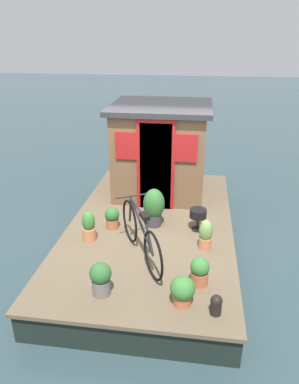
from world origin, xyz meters
name	(u,v)px	position (x,y,z in m)	size (l,w,h in m)	color
ground_plane	(151,246)	(0.00, 0.00, 0.00)	(60.00, 60.00, 0.00)	#2D4247
houseboat_deck	(151,235)	(0.00, 0.00, 0.25)	(5.20, 2.92, 0.51)	brown
houseboat_cabin	(161,149)	(1.48, 0.00, 1.46)	(1.93, 2.01, 1.88)	brown
bicycle	(140,235)	(-1.12, 0.01, 0.90)	(1.59, 0.88, 0.85)	black
potted_plant_basil	(206,234)	(-0.73, -0.98, 0.76)	(0.22, 0.22, 0.51)	#C6754C
potted_plant_succulent	(200,271)	(-1.65, -0.90, 0.72)	(0.26, 0.26, 0.41)	#B2603D
potted_plant_lavender	(154,207)	(-0.07, -0.06, 0.87)	(0.38, 0.38, 0.70)	#38383D
potted_plant_ivy	(89,227)	(-0.74, 0.94, 0.76)	(0.23, 0.23, 0.52)	#C6754C
potted_plant_rosemary	(112,217)	(-0.28, 0.65, 0.71)	(0.26, 0.26, 0.39)	#B2603D
potted_plant_geranium	(182,291)	(-2.10, -0.69, 0.72)	(0.32, 0.32, 0.41)	#B2603D
potted_plant_mint	(101,278)	(-2.05, 0.38, 0.76)	(0.29, 0.29, 0.47)	slate
charcoal_grill	(198,215)	(-0.14, -0.84, 0.81)	(0.29, 0.29, 0.40)	black
mooring_bollard	(216,304)	(-2.21, -1.11, 0.65)	(0.15, 0.15, 0.27)	black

